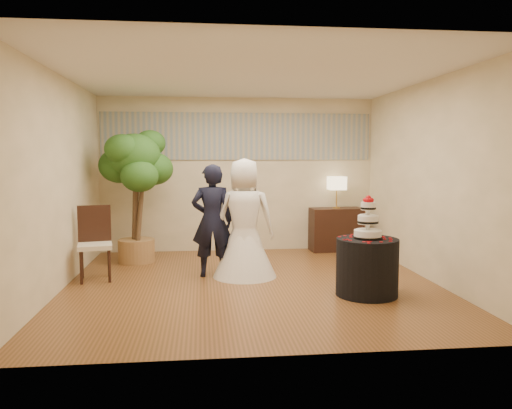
{
  "coord_description": "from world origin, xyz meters",
  "views": [
    {
      "loc": [
        -0.67,
        -6.65,
        1.73
      ],
      "look_at": [
        0.1,
        0.4,
        1.05
      ],
      "focal_mm": 35.0,
      "sensor_mm": 36.0,
      "label": 1
    }
  ],
  "objects": [
    {
      "name": "wall_right",
      "position": [
        2.5,
        0.0,
        1.4
      ],
      "size": [
        0.06,
        5.0,
        2.8
      ],
      "primitive_type": "cube",
      "color": "beige",
      "rests_on": "ground"
    },
    {
      "name": "bride",
      "position": [
        -0.06,
        0.43,
        0.86
      ],
      "size": [
        1.03,
        1.03,
        1.71
      ],
      "primitive_type": "imported",
      "rotation": [
        0.0,
        0.0,
        3.02
      ],
      "color": "white",
      "rests_on": "floor"
    },
    {
      "name": "groom",
      "position": [
        -0.53,
        0.5,
        0.81
      ],
      "size": [
        0.61,
        0.41,
        1.63
      ],
      "primitive_type": "imported",
      "rotation": [
        0.0,
        0.0,
        3.1
      ],
      "color": "black",
      "rests_on": "floor"
    },
    {
      "name": "mural_border",
      "position": [
        0.0,
        2.48,
        2.1
      ],
      "size": [
        4.9,
        0.02,
        0.85
      ],
      "primitive_type": "cube",
      "color": "#989B90",
      "rests_on": "wall_back"
    },
    {
      "name": "table_lamp",
      "position": [
        1.79,
        2.24,
        1.08
      ],
      "size": [
        0.3,
        0.3,
        0.58
      ],
      "primitive_type": null,
      "color": "beige",
      "rests_on": "console"
    },
    {
      "name": "wall_front",
      "position": [
        0.0,
        -2.5,
        1.4
      ],
      "size": [
        5.0,
        0.06,
        2.8
      ],
      "primitive_type": "cube",
      "color": "beige",
      "rests_on": "ground"
    },
    {
      "name": "ficus_tree",
      "position": [
        -1.75,
        1.61,
        1.11
      ],
      "size": [
        1.46,
        1.46,
        2.22
      ],
      "primitive_type": null,
      "rotation": [
        0.0,
        0.0,
        2.12
      ],
      "color": "#2A5A1C",
      "rests_on": "floor"
    },
    {
      "name": "wall_left",
      "position": [
        -2.5,
        0.0,
        1.4
      ],
      "size": [
        0.06,
        5.0,
        2.8
      ],
      "primitive_type": "cube",
      "color": "beige",
      "rests_on": "ground"
    },
    {
      "name": "floor",
      "position": [
        0.0,
        0.0,
        0.0
      ],
      "size": [
        5.0,
        5.0,
        0.0
      ],
      "primitive_type": "cube",
      "color": "brown",
      "rests_on": "ground"
    },
    {
      "name": "ceiling",
      "position": [
        0.0,
        0.0,
        2.8
      ],
      "size": [
        5.0,
        5.0,
        0.0
      ],
      "primitive_type": "cube",
      "color": "white",
      "rests_on": "wall_back"
    },
    {
      "name": "wedding_cake",
      "position": [
        1.37,
        -0.72,
        0.99
      ],
      "size": [
        0.35,
        0.35,
        0.54
      ],
      "primitive_type": null,
      "color": "white",
      "rests_on": "cake_table"
    },
    {
      "name": "side_chair",
      "position": [
        -2.16,
        0.43,
        0.52
      ],
      "size": [
        0.56,
        0.58,
        1.04
      ],
      "primitive_type": null,
      "rotation": [
        0.0,
        0.0,
        0.2
      ],
      "color": "black",
      "rests_on": "floor"
    },
    {
      "name": "console",
      "position": [
        1.79,
        2.24,
        0.39
      ],
      "size": [
        0.97,
        0.48,
        0.79
      ],
      "primitive_type": "cube",
      "rotation": [
        0.0,
        0.0,
        0.06
      ],
      "color": "black",
      "rests_on": "floor"
    },
    {
      "name": "cake_table",
      "position": [
        1.37,
        -0.72,
        0.36
      ],
      "size": [
        0.79,
        0.79,
        0.72
      ],
      "primitive_type": "cylinder",
      "rotation": [
        0.0,
        0.0,
        -0.03
      ],
      "color": "black",
      "rests_on": "floor"
    },
    {
      "name": "wall_back",
      "position": [
        0.0,
        2.5,
        1.4
      ],
      "size": [
        5.0,
        0.06,
        2.8
      ],
      "primitive_type": "cube",
      "color": "beige",
      "rests_on": "ground"
    }
  ]
}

